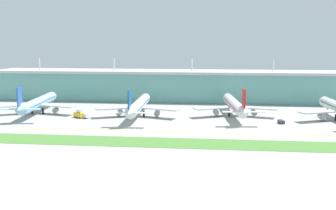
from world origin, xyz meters
TOP-DOWN VIEW (x-y plane):
  - ground_plane at (0.00, 0.00)m, footprint 600.00×600.00m
  - terminal_building at (-0.00, 98.10)m, footprint 288.00×34.00m
  - airliner_nearest at (-87.98, 33.77)m, footprint 48.45×68.74m
  - airliner_near_middle at (-26.72, 30.85)m, footprint 48.76×70.17m
  - airliner_far_middle at (27.75, 38.75)m, footprint 48.53×68.60m
  - taxiway_stripe_west at (-71.00, -7.50)m, footprint 28.00×0.70m
  - taxiway_stripe_mid_west at (-37.00, -7.50)m, footprint 28.00×0.70m
  - taxiway_stripe_centre at (-3.00, -7.50)m, footprint 28.00×0.70m
  - taxiway_stripe_mid_east at (31.00, -7.50)m, footprint 28.00×0.70m
  - taxiway_stripe_east at (65.00, -7.50)m, footprint 28.00×0.70m
  - grass_verge at (0.00, -29.30)m, footprint 300.00×18.00m
  - baggage_cart at (-55.01, 21.17)m, footprint 3.99×3.54m
  - fuel_truck at (-59.14, 22.71)m, footprint 7.27×6.49m
  - pushback_tug at (51.03, 18.79)m, footprint 3.35×4.83m

SIDE VIEW (x-z plane):
  - ground_plane at x=0.00m, z-range 0.00..0.00m
  - taxiway_stripe_west at x=-71.00m, z-range 0.00..0.04m
  - taxiway_stripe_mid_west at x=-37.00m, z-range 0.00..0.04m
  - taxiway_stripe_centre at x=-3.00m, z-range 0.00..0.04m
  - taxiway_stripe_mid_east at x=31.00m, z-range 0.00..0.04m
  - taxiway_stripe_east at x=65.00m, z-range 0.00..0.04m
  - grass_verge at x=0.00m, z-range 0.00..0.10m
  - pushback_tug at x=51.03m, z-range 0.18..2.03m
  - baggage_cart at x=-55.01m, z-range 0.02..2.50m
  - fuel_truck at x=-59.14m, z-range -0.21..4.74m
  - airliner_far_middle at x=27.75m, z-range -3.00..15.90m
  - airliner_nearest at x=-87.98m, z-range -3.00..15.90m
  - airliner_near_middle at x=-26.72m, z-range -2.99..15.91m
  - terminal_building at x=0.00m, z-range -4.30..26.61m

